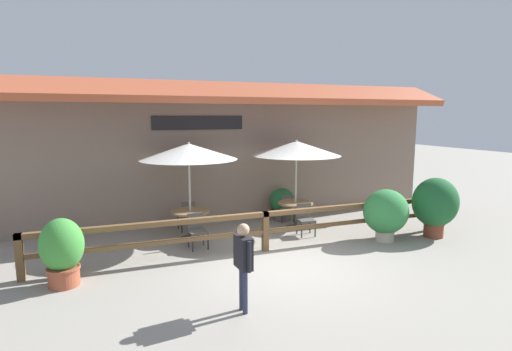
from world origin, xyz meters
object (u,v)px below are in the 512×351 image
patio_umbrella_near (189,152)px  chair_middle_streetside (305,218)px  potted_plant_tall_tropical (386,213)px  potted_plant_small_flowering (62,251)px  patio_umbrella_middle (296,148)px  chair_middle_wallside (287,207)px  dining_table_near (190,216)px  potted_plant_entrance_palm (435,204)px  pedestrian (243,256)px  potted_plant_broad_leaf (282,203)px  dining_table_middle (296,207)px  chair_near_wallside (187,214)px  chair_near_streetside (197,229)px

patio_umbrella_near → chair_middle_streetside: patio_umbrella_near is taller
potted_plant_tall_tropical → potted_plant_small_flowering: size_ratio=1.03×
patio_umbrella_middle → chair_middle_wallside: size_ratio=3.00×
dining_table_near → potted_plant_small_flowering: bearing=-143.7°
chair_middle_wallside → potted_plant_small_flowering: size_ratio=0.65×
chair_middle_wallside → potted_plant_entrance_palm: bearing=143.5°
potted_plant_tall_tropical → potted_plant_small_flowering: (-7.50, -0.17, -0.05)m
pedestrian → chair_middle_streetside: bearing=135.2°
potted_plant_entrance_palm → chair_middle_wallside: bearing=137.8°
chair_middle_streetside → potted_plant_broad_leaf: bearing=95.1°
dining_table_near → dining_table_middle: (3.03, -0.02, 0.00)m
chair_middle_streetside → dining_table_near: bearing=173.4°
dining_table_near → pedestrian: (0.04, -4.23, 0.35)m
potted_plant_entrance_palm → pedestrian: 6.45m
dining_table_middle → potted_plant_small_flowering: bearing=-160.6°
pedestrian → patio_umbrella_near: bearing=175.7°
chair_middle_streetside → pedestrian: pedestrian is taller
potted_plant_entrance_palm → potted_plant_broad_leaf: 4.34m
dining_table_middle → potted_plant_tall_tropical: (1.64, -1.89, 0.13)m
potted_plant_tall_tropical → potted_plant_entrance_palm: 1.46m
patio_umbrella_near → potted_plant_small_flowering: 3.86m
dining_table_middle → potted_plant_entrance_palm: 3.72m
patio_umbrella_middle → chair_middle_wallside: patio_umbrella_middle is taller
patio_umbrella_near → chair_middle_wallside: (3.08, 0.68, -1.83)m
dining_table_middle → potted_plant_tall_tropical: bearing=-49.0°
potted_plant_broad_leaf → patio_umbrella_near: bearing=-162.6°
patio_umbrella_near → chair_near_wallside: (0.06, 0.78, -1.83)m
dining_table_near → chair_middle_wallside: (3.08, 0.68, -0.14)m
patio_umbrella_middle → potted_plant_tall_tropical: (1.64, -1.89, -1.55)m
patio_umbrella_middle → chair_middle_streetside: 1.96m
patio_umbrella_middle → pedestrian: (-2.99, -4.21, -1.34)m
chair_middle_wallside → potted_plant_small_flowering: potted_plant_small_flowering is taller
dining_table_near → potted_plant_broad_leaf: 3.19m
chair_near_streetside → pedestrian: bearing=-93.8°
dining_table_middle → chair_middle_wallside: chair_middle_wallside is taller
dining_table_middle → chair_near_wallside: bearing=165.0°
chair_middle_streetside → chair_middle_wallside: same height
pedestrian → chair_near_streetside: bearing=175.6°
dining_table_near → potted_plant_broad_leaf: (3.04, 0.95, -0.09)m
chair_near_wallside → potted_plant_entrance_palm: 6.71m
patio_umbrella_near → chair_middle_streetside: 3.57m
chair_near_streetside → patio_umbrella_near: bearing=86.5°
potted_plant_small_flowering → chair_near_streetside: bearing=24.7°
chair_middle_wallside → potted_plant_small_flowering: (-5.90, -2.76, 0.22)m
chair_near_streetside → chair_middle_streetside: size_ratio=1.00×
potted_plant_small_flowering → potted_plant_entrance_palm: 8.95m
chair_middle_streetside → potted_plant_entrance_palm: bearing=-16.3°
patio_umbrella_near → patio_umbrella_middle: same height
dining_table_middle → chair_middle_wallside: size_ratio=1.19×
patio_umbrella_near → chair_near_wallside: bearing=85.8°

